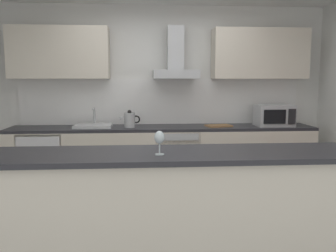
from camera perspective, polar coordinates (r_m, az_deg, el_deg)
The scene contains 14 objects.
ground at distance 3.74m, azimuth 0.48°, elevation -17.00°, with size 5.77×4.52×0.02m, color gray.
wall_back at distance 5.23m, azimuth -1.16°, elevation 4.79°, with size 5.77×0.12×2.60m, color white.
backsplash_tile at distance 5.16m, azimuth -1.12°, elevation 3.98°, with size 4.05×0.02×0.66m, color white.
counter_back at distance 4.97m, azimuth -0.90°, elevation -5.24°, with size 4.20×0.60×0.90m.
counter_island at distance 2.84m, azimuth 1.48°, elevation -13.97°, with size 2.89×0.64×0.99m.
upper_cabinets at distance 5.01m, azimuth -1.03°, elevation 11.66°, with size 4.14×0.32×0.70m.
oven at distance 4.95m, azimuth 1.32°, elevation -5.16°, with size 0.60×0.62×0.80m.
refrigerator at distance 5.11m, azimuth -19.30°, elevation -5.59°, with size 0.58×0.60×0.85m.
microwave at distance 5.15m, azimuth 16.77°, elevation 1.66°, with size 0.50×0.38×0.30m.
sink at distance 4.91m, azimuth -11.96°, elevation 0.11°, with size 0.50×0.40×0.26m.
kettle at distance 4.81m, azimuth -6.23°, elevation 1.01°, with size 0.29×0.15×0.24m.
range_hood at distance 4.97m, azimuth 1.22°, elevation 10.28°, with size 0.62×0.45×0.72m.
wine_glass at distance 2.58m, azimuth -1.39°, elevation -1.99°, with size 0.08×0.08×0.18m.
chopping_board at distance 4.95m, azimuth 8.20°, elevation 0.05°, with size 0.34×0.22×0.02m, color #9E7247.
Camera 1 is at (-0.28, -3.40, 1.53)m, focal length 37.68 mm.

